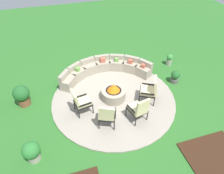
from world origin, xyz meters
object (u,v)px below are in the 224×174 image
object	(u,v)px
potted_plant_1	(175,77)
potted_plant_3	(32,151)
fire_pit	(114,93)
curved_stone_bench	(105,69)
lounge_chair_front_right	(107,114)
lounge_chair_back_right	(151,89)
lounge_chair_front_left	(80,101)
lounge_chair_back_left	(139,109)
potted_plant_0	(22,95)
potted_plant_2	(169,59)

from	to	relation	value
potted_plant_1	potted_plant_3	world-z (taller)	potted_plant_3
fire_pit	potted_plant_1	distance (m)	2.81
curved_stone_bench	lounge_chair_front_right	world-z (taller)	lounge_chair_front_right
lounge_chair_back_right	potted_plant_3	bearing A→B (deg)	134.59
curved_stone_bench	potted_plant_3	distance (m)	4.51
lounge_chair_front_left	lounge_chair_front_right	bearing A→B (deg)	30.02
lounge_chair_back_left	potted_plant_0	world-z (taller)	lounge_chair_back_left
potted_plant_3	lounge_chair_back_right	bearing A→B (deg)	16.32
lounge_chair_back_left	potted_plant_3	xyz separation A→B (m)	(-3.45, -0.47, -0.21)
potted_plant_2	potted_plant_3	distance (m)	7.02
curved_stone_bench	potted_plant_3	xyz separation A→B (m)	(-3.05, -3.33, 0.05)
lounge_chair_back_left	potted_plant_3	world-z (taller)	lounge_chair_back_left
potted_plant_1	potted_plant_3	bearing A→B (deg)	-160.93
fire_pit	potted_plant_0	world-z (taller)	potted_plant_0
fire_pit	potted_plant_3	bearing A→B (deg)	-149.52
fire_pit	lounge_chair_back_right	distance (m)	1.40
lounge_chair_back_right	potted_plant_0	bearing A→B (deg)	103.31
lounge_chair_back_left	potted_plant_3	bearing A→B (deg)	172.33
lounge_chair_back_right	potted_plant_2	size ratio (longest dim) A/B	1.92
lounge_chair_back_left	potted_plant_1	distance (m)	2.79
potted_plant_2	potted_plant_0	bearing A→B (deg)	-173.01
lounge_chair_back_left	potted_plant_0	size ratio (longest dim) A/B	1.22
lounge_chair_front_left	lounge_chair_front_right	world-z (taller)	lounge_chair_front_left
lounge_chair_front_left	lounge_chair_front_right	size ratio (longest dim) A/B	1.00
lounge_chair_front_left	potted_plant_0	world-z (taller)	lounge_chair_front_left
potted_plant_1	lounge_chair_front_left	bearing A→B (deg)	-171.52
fire_pit	lounge_chair_front_left	size ratio (longest dim) A/B	0.91
lounge_chair_back_right	fire_pit	bearing A→B (deg)	96.54
fire_pit	lounge_chair_front_left	xyz separation A→B (m)	(-1.31, -0.36, 0.28)
lounge_chair_back_right	curved_stone_bench	bearing A→B (deg)	57.90
lounge_chair_back_right	potted_plant_2	bearing A→B (deg)	-16.08
curved_stone_bench	potted_plant_1	size ratio (longest dim) A/B	6.98
lounge_chair_front_left	potted_plant_2	world-z (taller)	lounge_chair_front_left
potted_plant_2	potted_plant_3	size ratio (longest dim) A/B	0.78
potted_plant_3	potted_plant_0	bearing A→B (deg)	97.72
curved_stone_bench	lounge_chair_back_right	distance (m)	2.41
potted_plant_3	lounge_chair_back_left	bearing A→B (deg)	7.78
fire_pit	lounge_chair_front_right	distance (m)	1.39
potted_plant_1	potted_plant_2	bearing A→B (deg)	70.69
lounge_chair_front_right	potted_plant_1	size ratio (longest dim) A/B	1.77
lounge_chair_back_left	potted_plant_1	xyz separation A→B (m)	(2.32, 1.52, -0.30)
lounge_chair_front_right	potted_plant_1	xyz separation A→B (m)	(3.40, 1.47, -0.30)
lounge_chair_back_right	potted_plant_0	distance (m)	4.73
fire_pit	lounge_chair_front_right	bearing A→B (deg)	-116.22
lounge_chair_back_left	lounge_chair_back_right	world-z (taller)	lounge_chair_back_right
lounge_chair_back_right	potted_plant_1	xyz separation A→B (m)	(1.53, 0.75, -0.31)
lounge_chair_front_left	potted_plant_1	xyz separation A→B (m)	(4.11, 0.61, -0.30)
fire_pit	lounge_chair_front_right	xyz separation A→B (m)	(-0.60, -1.22, 0.28)
lounge_chair_front_left	potted_plant_0	size ratio (longest dim) A/B	1.20
potted_plant_0	lounge_chair_front_left	bearing A→B (deg)	-28.51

